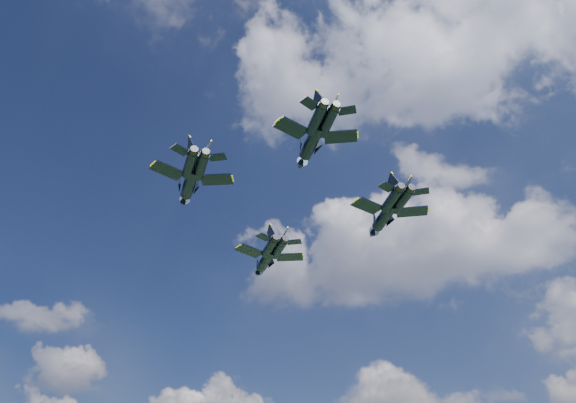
{
  "coord_description": "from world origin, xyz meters",
  "views": [
    {
      "loc": [
        31.56,
        -74.28,
        5.01
      ],
      "look_at": [
        2.08,
        -3.66,
        55.58
      ],
      "focal_mm": 35.0,
      "sensor_mm": 36.0,
      "label": 1
    }
  ],
  "objects_px": {
    "jet_left": "(189,184)",
    "jet_slot": "(311,143)",
    "jet_right": "(384,217)",
    "jet_lead": "(266,260)"
  },
  "relations": [
    {
      "from": "jet_right",
      "to": "jet_lead",
      "type": "bearing_deg",
      "value": 130.02
    },
    {
      "from": "jet_lead",
      "to": "jet_right",
      "type": "relative_size",
      "value": 0.96
    },
    {
      "from": "jet_left",
      "to": "jet_slot",
      "type": "xyz_separation_m",
      "value": [
        23.07,
        -5.77,
        -3.15
      ]
    },
    {
      "from": "jet_lead",
      "to": "jet_slot",
      "type": "relative_size",
      "value": 1.12
    },
    {
      "from": "jet_lead",
      "to": "jet_left",
      "type": "distance_m",
      "value": 25.49
    },
    {
      "from": "jet_right",
      "to": "jet_slot",
      "type": "height_order",
      "value": "jet_right"
    },
    {
      "from": "jet_left",
      "to": "jet_right",
      "type": "distance_m",
      "value": 33.07
    },
    {
      "from": "jet_slot",
      "to": "jet_lead",
      "type": "bearing_deg",
      "value": 86.26
    },
    {
      "from": "jet_lead",
      "to": "jet_left",
      "type": "bearing_deg",
      "value": -135.46
    },
    {
      "from": "jet_left",
      "to": "jet_slot",
      "type": "height_order",
      "value": "jet_left"
    }
  ]
}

